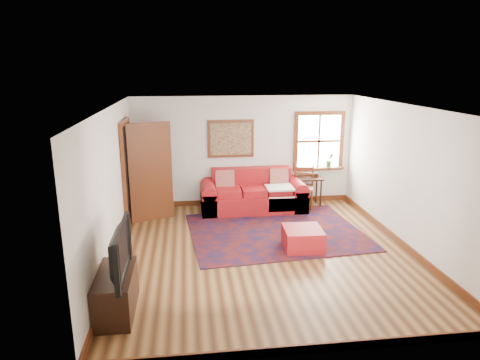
{
  "coord_description": "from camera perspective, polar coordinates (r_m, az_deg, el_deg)",
  "views": [
    {
      "loc": [
        -1.28,
        -6.75,
        3.13
      ],
      "look_at": [
        -0.36,
        0.6,
        1.15
      ],
      "focal_mm": 32.0,
      "sensor_mm": 36.0,
      "label": 1
    }
  ],
  "objects": [
    {
      "name": "ground",
      "position": [
        7.55,
        3.29,
        -9.57
      ],
      "size": [
        5.5,
        5.5,
        0.0
      ],
      "primitive_type": "plane",
      "color": "#482913",
      "rests_on": "ground"
    },
    {
      "name": "room_envelope",
      "position": [
        7.04,
        3.47,
        2.8
      ],
      "size": [
        5.04,
        5.54,
        2.52
      ],
      "color": "silver",
      "rests_on": "ground"
    },
    {
      "name": "window",
      "position": [
        10.1,
        10.63,
        4.33
      ],
      "size": [
        1.18,
        0.2,
        1.38
      ],
      "color": "white",
      "rests_on": "ground"
    },
    {
      "name": "doorway",
      "position": [
        8.83,
        -12.99,
        1.06
      ],
      "size": [
        0.89,
        1.08,
        2.14
      ],
      "color": "black",
      "rests_on": "ground"
    },
    {
      "name": "framed_artwork",
      "position": [
        9.65,
        -1.25,
        5.51
      ],
      "size": [
        1.05,
        0.07,
        0.85
      ],
      "color": "#602C14",
      "rests_on": "ground"
    },
    {
      "name": "persian_rug",
      "position": [
        8.42,
        4.75,
        -6.86
      ],
      "size": [
        3.47,
        2.87,
        0.02
      ],
      "primitive_type": "cube",
      "rotation": [
        0.0,
        0.0,
        0.08
      ],
      "color": "#53130B",
      "rests_on": "ground"
    },
    {
      "name": "red_leather_sofa",
      "position": [
        9.59,
        1.74,
        -2.22
      ],
      "size": [
        2.31,
        0.96,
        0.91
      ],
      "color": "#A7151B",
      "rests_on": "ground"
    },
    {
      "name": "red_ottoman",
      "position": [
        7.68,
        8.36,
        -7.75
      ],
      "size": [
        0.7,
        0.7,
        0.38
      ],
      "primitive_type": "cube",
      "rotation": [
        0.0,
        0.0,
        -0.06
      ],
      "color": "#A7151B",
      "rests_on": "ground"
    },
    {
      "name": "side_table",
      "position": [
        9.92,
        9.23,
        -0.33
      ],
      "size": [
        0.56,
        0.42,
        0.67
      ],
      "color": "black",
      "rests_on": "ground"
    },
    {
      "name": "ladder_back_chair",
      "position": [
        9.77,
        8.43,
        -0.63
      ],
      "size": [
        0.57,
        0.56,
        0.99
      ],
      "color": "tan",
      "rests_on": "ground"
    },
    {
      "name": "media_cabinet",
      "position": [
        5.97,
        -16.18,
        -14.24
      ],
      "size": [
        0.46,
        1.02,
        0.56
      ],
      "primitive_type": "cube",
      "color": "black",
      "rests_on": "ground"
    },
    {
      "name": "television",
      "position": [
        5.64,
        -16.52,
        -9.13
      ],
      "size": [
        0.15,
        1.14,
        0.66
      ],
      "primitive_type": "imported",
      "rotation": [
        0.0,
        0.0,
        1.57
      ],
      "color": "black",
      "rests_on": "media_cabinet"
    },
    {
      "name": "candle_hurricane",
      "position": [
        6.11,
        -15.47,
        -9.64
      ],
      "size": [
        0.12,
        0.12,
        0.18
      ],
      "color": "silver",
      "rests_on": "media_cabinet"
    }
  ]
}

